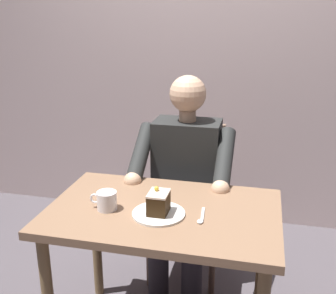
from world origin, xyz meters
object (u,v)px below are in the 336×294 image
Objects in this scene: dining_table at (163,229)px; seated_person at (184,183)px; dessert_spoon at (201,218)px; chair at (189,193)px; coffee_cup at (106,200)px; cake_slice at (159,202)px.

seated_person is (0.00, -0.47, 0.02)m from dining_table.
dessert_spoon is (-0.18, 0.05, 0.10)m from dining_table.
chair is at bearing -90.00° from dining_table.
coffee_cup is at bearing 66.10° from seated_person.
cake_slice is (0.01, 0.53, 0.14)m from seated_person.
cake_slice is at bearing 1.70° from dessert_spoon.
dining_table is 0.66m from chair.
dessert_spoon is at bearing 104.04° from chair.
chair is 0.75m from dessert_spoon.
dining_table is 0.47m from seated_person.
chair is 0.79m from coffee_cup.
dessert_spoon is (-0.18, -0.01, -0.05)m from cake_slice.
dining_table is 0.16m from cake_slice.
chair is (0.00, -0.65, -0.12)m from dining_table.
coffee_cup is 0.41m from dessert_spoon.
seated_person is 0.55m from cake_slice.
cake_slice is at bearing 89.55° from chair.
seated_person is 8.40× the size of dessert_spoon.
seated_person is at bearing -90.00° from dining_table.
chair is 0.74× the size of seated_person.
dining_table is 0.83× the size of seated_person.
dining_table is 8.27× the size of coffee_cup.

